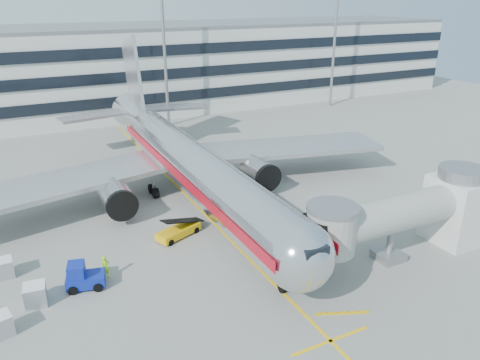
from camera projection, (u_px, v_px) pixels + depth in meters
name	position (u px, v px, depth m)	size (l,w,h in m)	color
ground	(235.00, 245.00, 41.84)	(180.00, 180.00, 0.00)	gray
lead_in_line	(194.00, 203.00, 50.13)	(0.25, 70.00, 0.01)	yellow
stop_bar	(331.00, 341.00, 30.22)	(6.00, 0.25, 0.01)	yellow
main_jet	(187.00, 161.00, 50.00)	(50.95, 48.70, 16.06)	silver
jet_bridge	(409.00, 214.00, 38.87)	(17.80, 4.50, 7.00)	silver
terminal	(98.00, 70.00, 87.03)	(150.00, 24.25, 15.60)	silver
light_mast_centre	(164.00, 35.00, 74.53)	(2.40, 1.20, 25.45)	gray
light_mast_east	(335.00, 28.00, 88.76)	(2.40, 1.20, 25.45)	gray
belt_loader	(178.00, 231.00, 43.03)	(4.60, 3.07, 2.17)	#E4AB09
baggage_tug	(83.00, 277.00, 35.42)	(3.12, 2.37, 2.11)	#0D2094
cargo_container_left	(0.00, 325.00, 30.54)	(1.67, 1.67, 1.49)	#AAACB1
cargo_container_right	(4.00, 268.00, 36.87)	(1.48, 1.48, 1.51)	#AAACB1
cargo_container_front	(35.00, 295.00, 33.54)	(1.65, 1.65, 1.60)	#AAACB1
ramp_worker	(106.00, 267.00, 36.64)	(0.69, 0.45, 1.90)	#90E217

